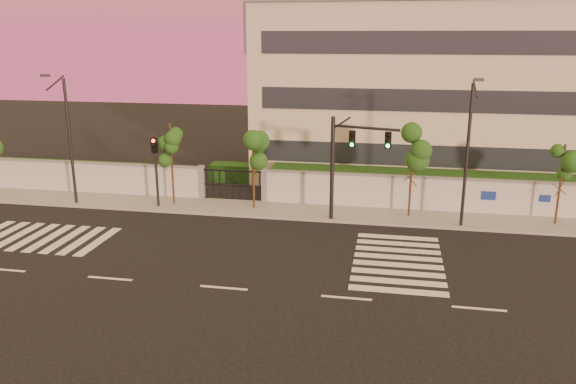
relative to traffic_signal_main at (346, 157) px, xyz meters
name	(u,v)px	position (x,y,z in m)	size (l,w,h in m)	color
ground	(224,288)	(-4.10, -9.35, -3.67)	(120.00, 120.00, 0.00)	black
sidewalk	(276,210)	(-4.10, 1.15, -3.60)	(60.00, 3.00, 0.15)	gray
perimeter_wall	(282,187)	(-4.00, 2.65, -2.60)	(60.00, 0.36, 2.20)	#AAACB1
hedge_row	(307,181)	(-2.94, 5.39, -2.85)	(41.00, 4.25, 1.80)	#173810
institutional_building	(430,89)	(4.90, 12.64, 2.49)	(24.40, 12.40, 12.25)	beige
road_markings	(215,251)	(-5.68, -5.59, -3.66)	(57.00, 7.62, 0.02)	silver
street_tree_c	(171,145)	(-10.35, 1.16, 0.02)	(1.46, 1.17, 5.02)	#382314
street_tree_d	(254,155)	(-5.40, 1.24, -0.36)	(1.60, 1.28, 4.50)	#382314
street_tree_e	(413,151)	(3.53, 1.30, 0.15)	(1.62, 1.29, 5.19)	#382314
street_tree_f	(563,166)	(11.26, 1.30, -0.36)	(1.43, 1.13, 4.50)	#382314
traffic_signal_main	(346,157)	(0.00, 0.00, 0.00)	(3.62, 1.12, 5.81)	black
traffic_signal_secondary	(156,162)	(-11.11, 0.49, -0.88)	(0.34, 0.34, 4.40)	black
streetlight_west	(68,136)	(-16.26, 0.05, 0.61)	(0.47, 1.90, 7.91)	black
streetlight_east	(468,149)	(6.22, -0.08, 0.65)	(0.48, 1.92, 8.00)	black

